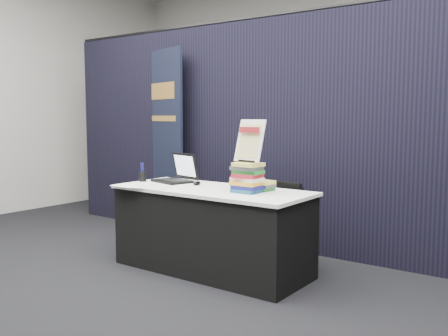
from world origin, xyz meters
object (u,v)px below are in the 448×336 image
stacking_chair (277,222)px  display_table (212,230)px  laptop (175,175)px  book_stack_tall (248,178)px  pullup_banner (163,151)px  book_stack_short (262,185)px  info_sign (250,141)px

stacking_chair → display_table: bearing=-134.0°
laptop → display_table: bearing=-0.5°
display_table → laptop: (-0.56, 0.15, 0.44)m
display_table → book_stack_tall: bearing=-2.1°
display_table → pullup_banner: size_ratio=0.83×
display_table → laptop: laptop is taller
book_stack_short → info_sign: 0.42m
pullup_banner → stacking_chair: 2.09m
display_table → stacking_chair: 0.60m
book_stack_tall → laptop: bearing=170.3°
book_stack_tall → stacking_chair: 0.59m
book_stack_tall → book_stack_short: (0.03, 0.18, -0.08)m
info_sign → pullup_banner: size_ratio=0.17×
book_stack_tall → stacking_chair: size_ratio=0.32×
book_stack_short → pullup_banner: (-1.90, 0.78, 0.17)m
pullup_banner → stacking_chair: size_ratio=2.75×
book_stack_short → book_stack_tall: bearing=-98.6°
display_table → pullup_banner: (-1.48, 0.95, 0.59)m
book_stack_short → pullup_banner: 2.06m
book_stack_short → pullup_banner: size_ratio=0.10×
display_table → info_sign: size_ratio=4.86×
display_table → laptop: bearing=165.2°
display_table → stacking_chair: size_ratio=2.27×
laptop → stacking_chair: 1.12m
laptop → book_stack_tall: 0.97m
book_stack_short → laptop: bearing=-179.1°
display_table → stacking_chair: (0.46, 0.37, 0.06)m
info_sign → laptop: bearing=179.2°
display_table → book_stack_short: (0.42, 0.16, 0.42)m
book_stack_tall → book_stack_short: 0.20m
book_stack_tall → book_stack_short: size_ratio=1.12×
book_stack_tall → pullup_banner: (-1.87, 0.96, 0.09)m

